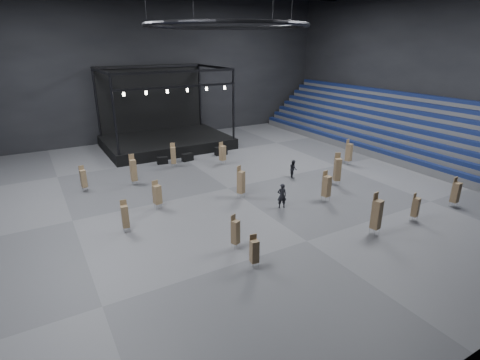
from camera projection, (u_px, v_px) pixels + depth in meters
floor at (228, 188)px, 32.24m from camera, size 50.00×50.00×0.00m
wall_back at (147, 66)px, 46.15m from camera, size 50.00×0.20×18.00m
wall_right at (429, 69)px, 40.82m from camera, size 0.20×42.00×18.00m
bleachers_right at (406, 137)px, 42.38m from camera, size 7.20×40.00×6.40m
stage at (164, 134)px, 44.91m from camera, size 14.00×10.00×9.20m
truss_ring at (226, 25)px, 27.70m from camera, size 12.30×12.30×5.15m
flight_case_left at (162, 160)px, 38.55m from camera, size 1.16×0.71×0.72m
flight_case_mid at (188, 157)px, 39.51m from camera, size 1.27×0.78×0.79m
flight_case_right at (221, 151)px, 41.60m from camera, size 1.36×0.70×0.89m
chair_stack_0 at (83, 178)px, 31.24m from camera, size 0.50×0.50×2.22m
chair_stack_1 at (125, 216)px, 24.48m from camera, size 0.49×0.49×2.25m
chair_stack_2 at (349, 152)px, 37.89m from camera, size 0.68×0.68×2.64m
chair_stack_3 at (337, 169)px, 32.48m from camera, size 0.69×0.69×2.90m
chair_stack_4 at (222, 153)px, 38.12m from camera, size 0.65×0.65×2.31m
chair_stack_5 at (326, 186)px, 29.18m from camera, size 0.62×0.62×2.51m
chair_stack_6 at (254, 251)px, 20.60m from camera, size 0.48×0.48×2.01m
chair_stack_7 at (235, 231)px, 22.52m from camera, size 0.54×0.54×2.22m
chair_stack_8 at (456, 192)px, 28.20m from camera, size 0.53×0.53×2.36m
chair_stack_9 at (157, 194)px, 27.92m from camera, size 0.62×0.62×2.21m
chair_stack_10 at (241, 182)px, 29.85m from camera, size 0.66×0.66×2.68m
chair_stack_11 at (133, 170)px, 32.53m from camera, size 0.50×0.50×2.78m
chair_stack_12 at (173, 155)px, 37.18m from camera, size 0.61×0.61×2.47m
chair_stack_13 at (377, 214)px, 24.06m from camera, size 0.64×0.64×2.91m
chair_stack_14 at (416, 207)px, 26.06m from camera, size 0.52×0.52×2.06m
man_center at (282, 196)px, 28.17m from camera, size 0.83×0.70×1.94m
crew_member at (293, 169)px, 34.57m from camera, size 0.88×0.98×1.66m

